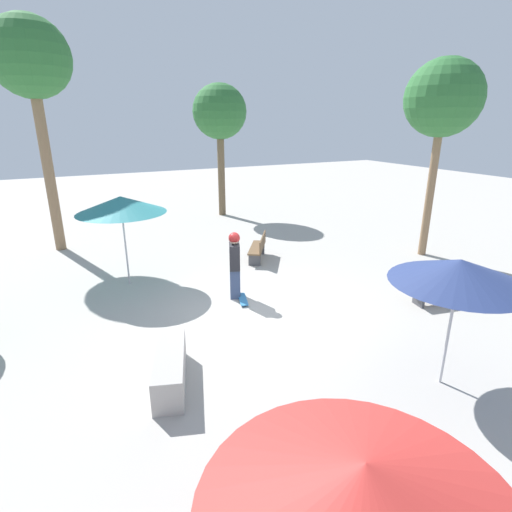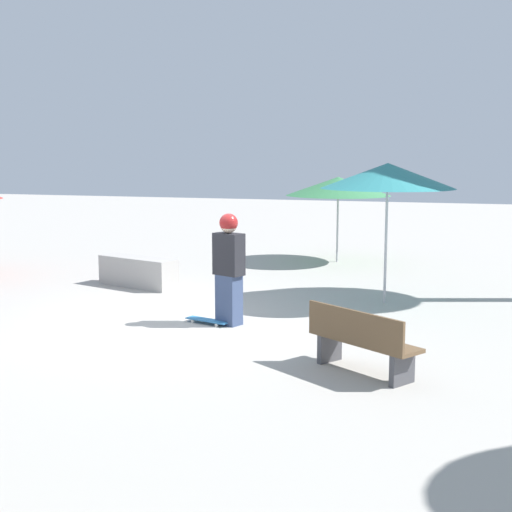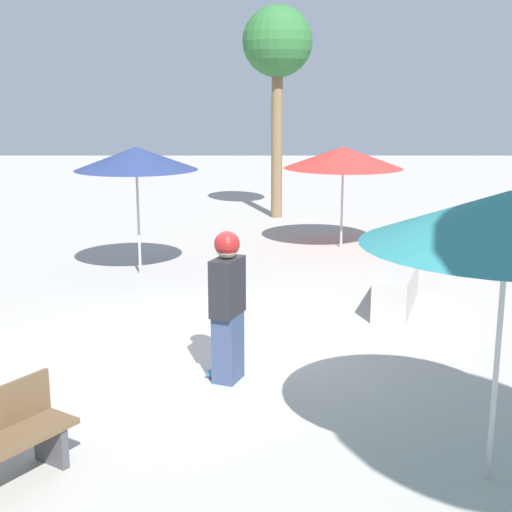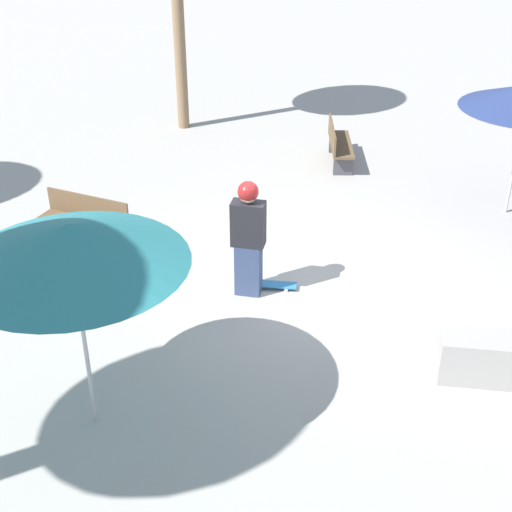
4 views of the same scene
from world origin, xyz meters
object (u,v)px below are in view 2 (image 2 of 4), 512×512
object	(u,v)px
bench_far	(361,341)
shade_umbrella_green	(338,186)
shade_umbrella_teal	(388,176)
skater_main	(229,265)
skateboard	(208,320)
concrete_ledge	(138,272)

from	to	relation	value
bench_far	shade_umbrella_green	bearing A→B (deg)	136.37
shade_umbrella_teal	skater_main	bearing A→B (deg)	47.45
skateboard	shade_umbrella_green	xyz separation A→B (m)	(-0.80, -7.24, 1.89)
concrete_ledge	shade_umbrella_teal	bearing A→B (deg)	178.34
skater_main	skateboard	distance (m)	1.00
bench_far	shade_umbrella_teal	xyz separation A→B (m)	(0.24, -4.42, 1.96)
bench_far	shade_umbrella_teal	bearing A→B (deg)	126.92
concrete_ledge	bench_far	size ratio (longest dim) A/B	1.21
concrete_ledge	shade_umbrella_green	world-z (taller)	shade_umbrella_green
concrete_ledge	shade_umbrella_green	size ratio (longest dim) A/B	0.71
skateboard	concrete_ledge	xyz separation A→B (m)	(2.59, -2.66, 0.25)
shade_umbrella_green	concrete_ledge	bearing A→B (deg)	53.56
bench_far	shade_umbrella_teal	distance (m)	4.84
skater_main	concrete_ledge	bearing A→B (deg)	-19.38
bench_far	concrete_ledge	bearing A→B (deg)	173.69
skater_main	shade_umbrella_green	xyz separation A→B (m)	(-0.44, -7.17, 0.96)
skater_main	skateboard	bearing A→B (deg)	32.39
skater_main	concrete_ledge	xyz separation A→B (m)	(2.94, -2.59, -0.68)
concrete_ledge	bench_far	bearing A→B (deg)	139.88
bench_far	skateboard	bearing A→B (deg)	179.81
skater_main	shade_umbrella_teal	xyz separation A→B (m)	(-2.24, -2.44, 1.39)
skateboard	shade_umbrella_green	bearing A→B (deg)	-79.47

